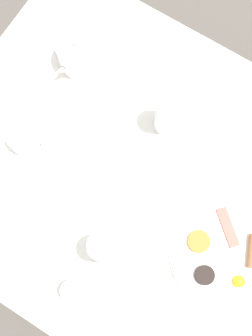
# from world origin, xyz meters

# --- Properties ---
(ground_plane) EXTENTS (8.00, 8.00, 0.00)m
(ground_plane) POSITION_xyz_m (0.00, 0.00, 0.00)
(ground_plane) COLOR #4C4742
(table) EXTENTS (1.04, 0.92, 0.77)m
(table) POSITION_xyz_m (0.00, 0.00, 0.69)
(table) COLOR silver
(table) RESTS_ON ground_plane
(breakfast_plate) EXTENTS (0.28, 0.28, 0.04)m
(breakfast_plate) POSITION_xyz_m (0.34, -0.06, 0.78)
(breakfast_plate) COLOR white
(breakfast_plate) RESTS_ON table
(teapot_near) EXTENTS (0.12, 0.20, 0.12)m
(teapot_near) POSITION_xyz_m (-0.28, 0.21, 0.82)
(teapot_near) COLOR white
(teapot_near) RESTS_ON table
(teacup_with_saucer_left) EXTENTS (0.15, 0.15, 0.06)m
(teacup_with_saucer_left) POSITION_xyz_m (-0.27, -0.08, 0.80)
(teacup_with_saucer_left) COLOR white
(teacup_with_saucer_left) RESTS_ON table
(water_glass_short) EXTENTS (0.07, 0.07, 0.13)m
(water_glass_short) POSITION_xyz_m (0.06, -0.21, 0.83)
(water_glass_short) COLOR white
(water_glass_short) RESTS_ON table
(wine_glass_spare) EXTENTS (0.07, 0.07, 0.16)m
(wine_glass_spare) POSITION_xyz_m (0.02, 0.17, 0.85)
(wine_glass_spare) COLOR white
(wine_glass_spare) RESTS_ON table
(creamer_jug) EXTENTS (0.07, 0.05, 0.05)m
(creamer_jug) POSITION_xyz_m (0.05, -0.34, 0.80)
(creamer_jug) COLOR white
(creamer_jug) RESTS_ON table
(fork_by_plate) EXTENTS (0.15, 0.11, 0.00)m
(fork_by_plate) POSITION_xyz_m (0.06, 0.32, 0.77)
(fork_by_plate) COLOR silver
(fork_by_plate) RESTS_ON table
(knife_by_plate) EXTENTS (0.21, 0.02, 0.00)m
(knife_by_plate) POSITION_xyz_m (0.03, -0.01, 0.77)
(knife_by_plate) COLOR silver
(knife_by_plate) RESTS_ON table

